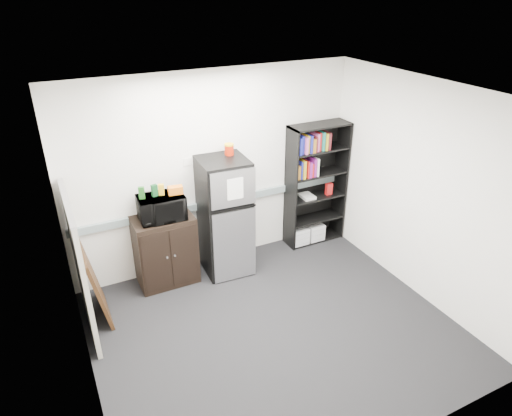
% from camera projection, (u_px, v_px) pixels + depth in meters
% --- Properties ---
extents(floor, '(4.00, 4.00, 0.00)m').
position_uv_depth(floor, '(275.00, 330.00, 5.32)').
color(floor, black).
rests_on(floor, ground).
extents(wall_back, '(4.00, 0.02, 2.70)m').
position_uv_depth(wall_back, '(214.00, 172.00, 6.11)').
color(wall_back, white).
rests_on(wall_back, floor).
extents(wall_right, '(0.02, 3.50, 2.70)m').
position_uv_depth(wall_right, '(422.00, 193.00, 5.51)').
color(wall_right, white).
rests_on(wall_right, floor).
extents(wall_left, '(0.02, 3.50, 2.70)m').
position_uv_depth(wall_left, '(74.00, 280.00, 3.92)').
color(wall_left, white).
rests_on(wall_left, floor).
extents(ceiling, '(4.00, 3.50, 0.02)m').
position_uv_depth(ceiling, '(280.00, 98.00, 4.11)').
color(ceiling, white).
rests_on(ceiling, wall_back).
extents(electrical_raceway, '(3.92, 0.05, 0.10)m').
position_uv_depth(electrical_raceway, '(216.00, 203.00, 6.29)').
color(electrical_raceway, gray).
rests_on(electrical_raceway, wall_back).
extents(wall_note, '(0.14, 0.00, 0.10)m').
position_uv_depth(wall_note, '(189.00, 162.00, 5.88)').
color(wall_note, white).
rests_on(wall_note, wall_back).
extents(bookshelf, '(0.90, 0.34, 1.85)m').
position_uv_depth(bookshelf, '(315.00, 182.00, 6.74)').
color(bookshelf, black).
rests_on(bookshelf, floor).
extents(cubicle_partition, '(0.06, 1.30, 1.62)m').
position_uv_depth(cubicle_partition, '(80.00, 266.00, 5.06)').
color(cubicle_partition, '#A4A092').
rests_on(cubicle_partition, floor).
extents(cabinet, '(0.76, 0.51, 0.96)m').
position_uv_depth(cabinet, '(166.00, 250.00, 5.98)').
color(cabinet, black).
rests_on(cabinet, floor).
extents(microwave, '(0.58, 0.41, 0.31)m').
position_uv_depth(microwave, '(161.00, 208.00, 5.68)').
color(microwave, black).
rests_on(microwave, cabinet).
extents(snack_box_a, '(0.08, 0.07, 0.15)m').
position_uv_depth(snack_box_a, '(142.00, 193.00, 5.52)').
color(snack_box_a, '#185016').
rests_on(snack_box_a, microwave).
extents(snack_box_b, '(0.08, 0.06, 0.15)m').
position_uv_depth(snack_box_b, '(154.00, 190.00, 5.58)').
color(snack_box_b, '#0D3D1A').
rests_on(snack_box_b, microwave).
extents(snack_box_c, '(0.08, 0.07, 0.14)m').
position_uv_depth(snack_box_c, '(161.00, 190.00, 5.62)').
color(snack_box_c, gold).
rests_on(snack_box_c, microwave).
extents(snack_bag, '(0.19, 0.13, 0.10)m').
position_uv_depth(snack_bag, '(175.00, 190.00, 5.65)').
color(snack_bag, orange).
rests_on(snack_bag, microwave).
extents(refrigerator, '(0.65, 0.67, 1.63)m').
position_uv_depth(refrigerator, '(225.00, 217.00, 6.09)').
color(refrigerator, black).
rests_on(refrigerator, floor).
extents(coffee_can, '(0.12, 0.12, 0.17)m').
position_uv_depth(coffee_can, '(229.00, 148.00, 5.84)').
color(coffee_can, '#AD1E08').
rests_on(coffee_can, refrigerator).
extents(framed_poster, '(0.21, 0.73, 0.93)m').
position_uv_depth(framed_poster, '(95.00, 283.00, 5.35)').
color(framed_poster, black).
rests_on(framed_poster, floor).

